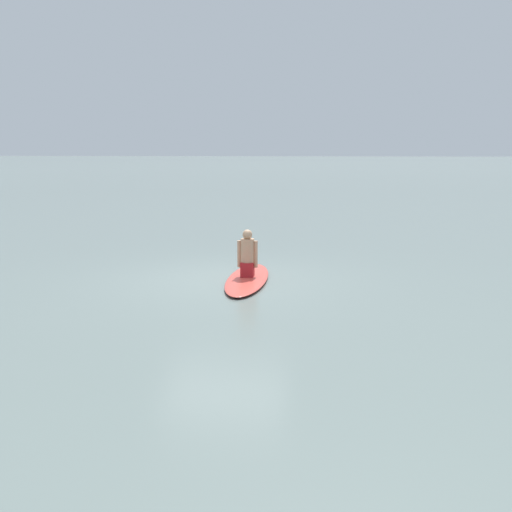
{
  "coord_description": "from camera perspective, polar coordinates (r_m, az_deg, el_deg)",
  "views": [
    {
      "loc": [
        -11.63,
        -2.0,
        2.59
      ],
      "look_at": [
        -0.42,
        -0.7,
        0.58
      ],
      "focal_mm": 42.4,
      "sensor_mm": 36.0,
      "label": 1
    }
  ],
  "objects": [
    {
      "name": "ground_plane",
      "position": [
        12.08,
        -3.06,
        -2.28
      ],
      "size": [
        400.0,
        400.0,
        0.0
      ],
      "primitive_type": "plane",
      "color": "slate"
    },
    {
      "name": "surfboard",
      "position": [
        11.97,
        -0.81,
        -2.15
      ],
      "size": [
        3.1,
        0.8,
        0.1
      ],
      "primitive_type": "ellipsoid",
      "rotation": [
        0.0,
        0.0,
        0.01
      ],
      "color": "#D84C3F",
      "rests_on": "ground"
    },
    {
      "name": "person_paddler",
      "position": [
        11.88,
        -0.81,
        0.07
      ],
      "size": [
        0.31,
        0.4,
        0.93
      ],
      "rotation": [
        0.0,
        0.0,
        0.01
      ],
      "color": "#A51E23",
      "rests_on": "surfboard"
    }
  ]
}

